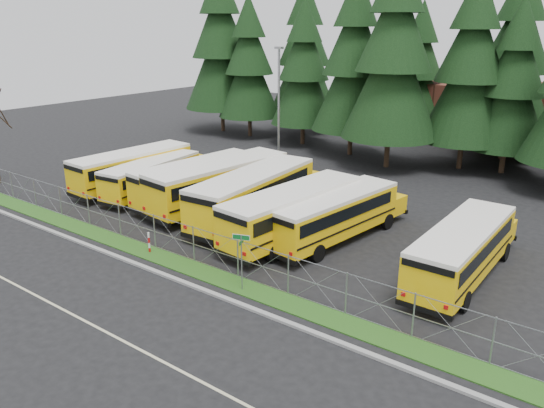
{
  "coord_description": "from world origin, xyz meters",
  "views": [
    {
      "loc": [
        17.39,
        -19.01,
        11.86
      ],
      "look_at": [
        0.38,
        4.0,
        2.12
      ],
      "focal_mm": 35.0,
      "sensor_mm": 36.0,
      "label": 1
    }
  ],
  "objects_px": {
    "bus_5": "(298,213)",
    "bus_6": "(338,217)",
    "bus_0": "(137,170)",
    "bus_1": "(155,177)",
    "bus_4": "(257,196)",
    "striped_bollard": "(149,243)",
    "bus_2": "(202,182)",
    "street_sign": "(241,250)",
    "light_standard": "(279,104)",
    "bus_east": "(464,252)",
    "bus_3": "(224,185)"
  },
  "relations": [
    {
      "from": "striped_bollard",
      "to": "light_standard",
      "type": "relative_size",
      "value": 0.12
    },
    {
      "from": "bus_0",
      "to": "light_standard",
      "type": "xyz_separation_m",
      "value": [
        5.19,
        11.12,
        4.05
      ]
    },
    {
      "from": "bus_6",
      "to": "street_sign",
      "type": "bearing_deg",
      "value": -85.51
    },
    {
      "from": "bus_6",
      "to": "striped_bollard",
      "type": "bearing_deg",
      "value": -125.32
    },
    {
      "from": "bus_5",
      "to": "bus_6",
      "type": "height_order",
      "value": "bus_5"
    },
    {
      "from": "street_sign",
      "to": "bus_0",
      "type": "bearing_deg",
      "value": 154.72
    },
    {
      "from": "bus_3",
      "to": "striped_bollard",
      "type": "distance_m",
      "value": 8.44
    },
    {
      "from": "light_standard",
      "to": "bus_0",
      "type": "bearing_deg",
      "value": -115.0
    },
    {
      "from": "bus_0",
      "to": "bus_6",
      "type": "xyz_separation_m",
      "value": [
        17.32,
        0.09,
        -0.04
      ]
    },
    {
      "from": "bus_2",
      "to": "bus_east",
      "type": "height_order",
      "value": "bus_2"
    },
    {
      "from": "bus_4",
      "to": "bus_6",
      "type": "distance_m",
      "value": 5.78
    },
    {
      "from": "bus_1",
      "to": "striped_bollard",
      "type": "distance_m",
      "value": 10.76
    },
    {
      "from": "street_sign",
      "to": "striped_bollard",
      "type": "bearing_deg",
      "value": 177.44
    },
    {
      "from": "street_sign",
      "to": "bus_5",
      "type": "bearing_deg",
      "value": 102.32
    },
    {
      "from": "bus_0",
      "to": "bus_4",
      "type": "height_order",
      "value": "bus_4"
    },
    {
      "from": "bus_0",
      "to": "bus_east",
      "type": "relative_size",
      "value": 1.03
    },
    {
      "from": "light_standard",
      "to": "bus_6",
      "type": "bearing_deg",
      "value": -42.28
    },
    {
      "from": "bus_4",
      "to": "bus_6",
      "type": "bearing_deg",
      "value": -2.69
    },
    {
      "from": "bus_3",
      "to": "bus_east",
      "type": "relative_size",
      "value": 1.15
    },
    {
      "from": "light_standard",
      "to": "bus_3",
      "type": "bearing_deg",
      "value": -73.63
    },
    {
      "from": "striped_bollard",
      "to": "light_standard",
      "type": "xyz_separation_m",
      "value": [
        -4.85,
        18.77,
        4.9
      ]
    },
    {
      "from": "bus_0",
      "to": "bus_5",
      "type": "height_order",
      "value": "bus_5"
    },
    {
      "from": "bus_0",
      "to": "bus_east",
      "type": "height_order",
      "value": "bus_0"
    },
    {
      "from": "bus_0",
      "to": "bus_5",
      "type": "distance_m",
      "value": 15.37
    },
    {
      "from": "bus_east",
      "to": "striped_bollard",
      "type": "xyz_separation_m",
      "value": [
        -14.67,
        -7.04,
        -0.81
      ]
    },
    {
      "from": "bus_1",
      "to": "bus_3",
      "type": "relative_size",
      "value": 0.8
    },
    {
      "from": "bus_0",
      "to": "bus_2",
      "type": "relative_size",
      "value": 0.98
    },
    {
      "from": "bus_1",
      "to": "bus_5",
      "type": "relative_size",
      "value": 0.85
    },
    {
      "from": "bus_3",
      "to": "street_sign",
      "type": "height_order",
      "value": "bus_3"
    },
    {
      "from": "bus_5",
      "to": "street_sign",
      "type": "distance_m",
      "value": 7.06
    },
    {
      "from": "bus_2",
      "to": "bus_3",
      "type": "distance_m",
      "value": 2.04
    },
    {
      "from": "bus_4",
      "to": "bus_5",
      "type": "distance_m",
      "value": 3.93
    },
    {
      "from": "bus_2",
      "to": "bus_3",
      "type": "bearing_deg",
      "value": 7.43
    },
    {
      "from": "bus_2",
      "to": "bus_4",
      "type": "xyz_separation_m",
      "value": [
        5.29,
        -0.5,
        0.12
      ]
    },
    {
      "from": "bus_6",
      "to": "light_standard",
      "type": "bearing_deg",
      "value": 145.68
    },
    {
      "from": "bus_6",
      "to": "bus_5",
      "type": "bearing_deg",
      "value": -141.85
    },
    {
      "from": "bus_4",
      "to": "striped_bollard",
      "type": "xyz_separation_m",
      "value": [
        -1.51,
        -7.63,
        -1.0
      ]
    },
    {
      "from": "bus_3",
      "to": "light_standard",
      "type": "height_order",
      "value": "light_standard"
    },
    {
      "from": "bus_4",
      "to": "bus_2",
      "type": "bearing_deg",
      "value": 170.88
    },
    {
      "from": "bus_6",
      "to": "bus_east",
      "type": "height_order",
      "value": "bus_6"
    },
    {
      "from": "striped_bollard",
      "to": "bus_2",
      "type": "bearing_deg",
      "value": 114.95
    },
    {
      "from": "bus_1",
      "to": "bus_3",
      "type": "xyz_separation_m",
      "value": [
        6.02,
        0.77,
        0.32
      ]
    },
    {
      "from": "bus_east",
      "to": "striped_bollard",
      "type": "distance_m",
      "value": 16.3
    },
    {
      "from": "bus_0",
      "to": "bus_1",
      "type": "height_order",
      "value": "bus_0"
    },
    {
      "from": "street_sign",
      "to": "striped_bollard",
      "type": "height_order",
      "value": "street_sign"
    },
    {
      "from": "bus_2",
      "to": "striped_bollard",
      "type": "xyz_separation_m",
      "value": [
        3.78,
        -8.12,
        -0.88
      ]
    },
    {
      "from": "bus_1",
      "to": "bus_6",
      "type": "xyz_separation_m",
      "value": [
        15.05,
        0.32,
        0.12
      ]
    },
    {
      "from": "bus_east",
      "to": "street_sign",
      "type": "xyz_separation_m",
      "value": [
        -7.88,
        -7.35,
        0.62
      ]
    },
    {
      "from": "bus_0",
      "to": "striped_bollard",
      "type": "xyz_separation_m",
      "value": [
        10.04,
        -7.65,
        -0.86
      ]
    },
    {
      "from": "bus_5",
      "to": "bus_east",
      "type": "xyz_separation_m",
      "value": [
        9.38,
        0.47,
        -0.11
      ]
    }
  ]
}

